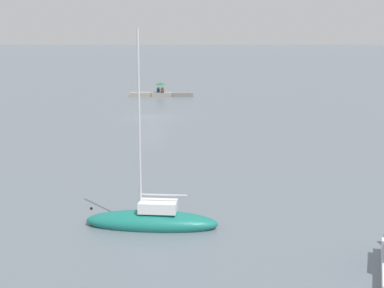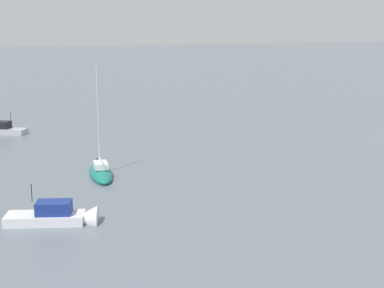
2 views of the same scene
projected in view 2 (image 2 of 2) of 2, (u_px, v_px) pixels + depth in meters
name	position (u px, v px, depth m)	size (l,w,h in m)	color
sailboat_teal_far	(101.00, 172.00, 44.21)	(6.05, 2.27, 8.93)	#197266
motorboat_white_mid	(60.00, 218.00, 33.85)	(3.25, 5.71, 3.07)	silver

